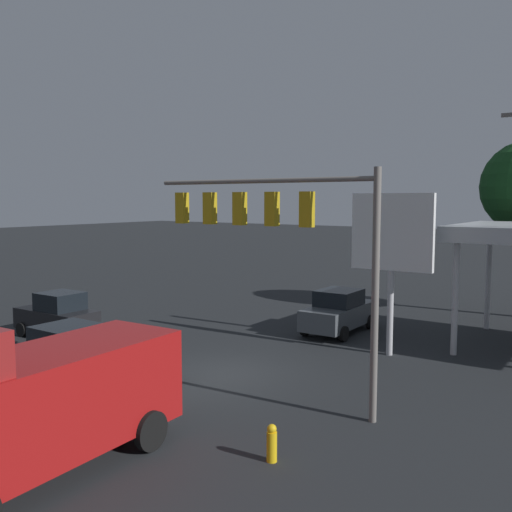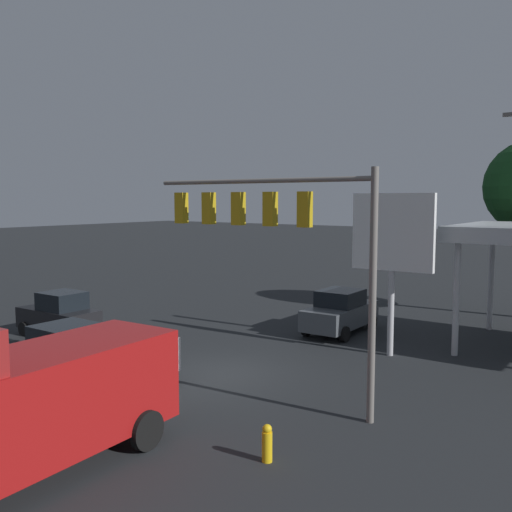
{
  "view_description": "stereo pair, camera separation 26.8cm",
  "coord_description": "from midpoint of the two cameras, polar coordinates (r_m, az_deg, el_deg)",
  "views": [
    {
      "loc": [
        -11.8,
        15.02,
        5.96
      ],
      "look_at": [
        0.0,
        -2.0,
        3.89
      ],
      "focal_mm": 40.0,
      "sensor_mm": 36.0,
      "label": 1
    },
    {
      "loc": [
        -12.02,
        14.87,
        5.96
      ],
      "look_at": [
        0.0,
        -2.0,
        3.89
      ],
      "focal_mm": 40.0,
      "sensor_mm": 36.0,
      "label": 2
    }
  ],
  "objects": [
    {
      "name": "ground_plane",
      "position": [
        20.02,
        -3.72,
        -11.62
      ],
      "size": [
        200.0,
        200.0,
        0.0
      ],
      "primitive_type": "plane",
      "color": "black"
    },
    {
      "name": "traffic_signal_assembly",
      "position": [
        16.68,
        1.29,
        3.14
      ],
      "size": [
        7.59,
        0.43,
        6.79
      ],
      "color": "slate",
      "rests_on": "ground"
    },
    {
      "name": "price_sign",
      "position": [
        22.03,
        13.1,
        1.79
      ],
      "size": [
        3.18,
        0.27,
        6.19
      ],
      "color": "#B7B7BC",
      "rests_on": "ground"
    },
    {
      "name": "sedan_far",
      "position": [
        25.88,
        7.99,
        -5.51
      ],
      "size": [
        2.11,
        4.42,
        1.93
      ],
      "rotation": [
        0.0,
        0.0,
        1.58
      ],
      "color": "#474C51",
      "rests_on": "ground"
    },
    {
      "name": "pickup_parked",
      "position": [
        17.78,
        -16.43,
        -10.36
      ],
      "size": [
        2.26,
        5.2,
        2.4
      ],
      "rotation": [
        0.0,
        0.0,
        1.57
      ],
      "color": "silver",
      "rests_on": "ground"
    },
    {
      "name": "hatchback_crossing",
      "position": [
        26.31,
        -19.52,
        -5.61
      ],
      "size": [
        3.81,
        1.98,
        1.97
      ],
      "rotation": [
        0.0,
        0.0,
        0.01
      ],
      "color": "black",
      "rests_on": "ground"
    },
    {
      "name": "delivery_truck",
      "position": [
        13.33,
        -22.22,
        -13.38
      ],
      "size": [
        2.78,
        6.89,
        3.58
      ],
      "rotation": [
        0.0,
        0.0,
        1.61
      ],
      "color": "maroon",
      "rests_on": "ground"
    },
    {
      "name": "fire_hydrant",
      "position": [
        13.63,
        1.0,
        -18.19
      ],
      "size": [
        0.24,
        0.24,
        0.88
      ],
      "color": "gold",
      "rests_on": "ground"
    }
  ]
}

